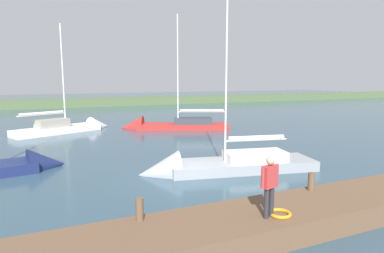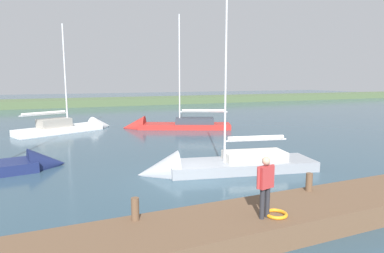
{
  "view_description": "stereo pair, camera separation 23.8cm",
  "coord_description": "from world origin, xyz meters",
  "px_view_note": "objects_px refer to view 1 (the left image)",
  "views": [
    {
      "loc": [
        5.83,
        13.35,
        4.61
      ],
      "look_at": [
        -1.54,
        -3.48,
        1.95
      ],
      "focal_mm": 30.47,
      "sensor_mm": 36.0,
      "label": 1
    },
    {
      "loc": [
        5.61,
        13.45,
        4.61
      ],
      "look_at": [
        -1.54,
        -3.48,
        1.95
      ],
      "focal_mm": 30.47,
      "sensor_mm": 36.0,
      "label": 2
    }
  ],
  "objects_px": {
    "sailboat_mid_channel": "(71,129)",
    "life_ring_buoy": "(280,214)",
    "sailboat_far_left": "(167,127)",
    "person_on_dock": "(270,182)",
    "mooring_post_far": "(140,209)",
    "mooring_post_near": "(311,181)",
    "sailboat_inner_slip": "(214,169)"
  },
  "relations": [
    {
      "from": "mooring_post_far",
      "to": "person_on_dock",
      "type": "height_order",
      "value": "person_on_dock"
    },
    {
      "from": "mooring_post_near",
      "to": "sailboat_mid_channel",
      "type": "bearing_deg",
      "value": -73.26
    },
    {
      "from": "mooring_post_near",
      "to": "sailboat_far_left",
      "type": "height_order",
      "value": "sailboat_far_left"
    },
    {
      "from": "sailboat_inner_slip",
      "to": "life_ring_buoy",
      "type": "bearing_deg",
      "value": 89.65
    },
    {
      "from": "mooring_post_near",
      "to": "sailboat_mid_channel",
      "type": "height_order",
      "value": "sailboat_mid_channel"
    },
    {
      "from": "sailboat_far_left",
      "to": "person_on_dock",
      "type": "height_order",
      "value": "sailboat_far_left"
    },
    {
      "from": "life_ring_buoy",
      "to": "sailboat_far_left",
      "type": "distance_m",
      "value": 22.03
    },
    {
      "from": "mooring_post_near",
      "to": "person_on_dock",
      "type": "distance_m",
      "value": 3.14
    },
    {
      "from": "mooring_post_near",
      "to": "sailboat_far_left",
      "type": "xyz_separation_m",
      "value": [
        -1.69,
        -20.34,
        -0.85
      ]
    },
    {
      "from": "mooring_post_near",
      "to": "sailboat_mid_channel",
      "type": "distance_m",
      "value": 23.25
    },
    {
      "from": "life_ring_buoy",
      "to": "sailboat_far_left",
      "type": "height_order",
      "value": "sailboat_far_left"
    },
    {
      "from": "mooring_post_near",
      "to": "mooring_post_far",
      "type": "relative_size",
      "value": 0.99
    },
    {
      "from": "life_ring_buoy",
      "to": "sailboat_far_left",
      "type": "relative_size",
      "value": 0.06
    },
    {
      "from": "mooring_post_far",
      "to": "sailboat_far_left",
      "type": "distance_m",
      "value": 21.83
    },
    {
      "from": "mooring_post_far",
      "to": "mooring_post_near",
      "type": "bearing_deg",
      "value": 180.0
    },
    {
      "from": "mooring_post_far",
      "to": "person_on_dock",
      "type": "relative_size",
      "value": 0.36
    },
    {
      "from": "mooring_post_near",
      "to": "person_on_dock",
      "type": "bearing_deg",
      "value": 24.68
    },
    {
      "from": "mooring_post_far",
      "to": "life_ring_buoy",
      "type": "relative_size",
      "value": 0.97
    },
    {
      "from": "mooring_post_near",
      "to": "person_on_dock",
      "type": "height_order",
      "value": "person_on_dock"
    },
    {
      "from": "person_on_dock",
      "to": "mooring_post_far",
      "type": "bearing_deg",
      "value": 56.34
    },
    {
      "from": "mooring_post_near",
      "to": "person_on_dock",
      "type": "xyz_separation_m",
      "value": [
        2.78,
        1.28,
        0.72
      ]
    },
    {
      "from": "mooring_post_far",
      "to": "life_ring_buoy",
      "type": "height_order",
      "value": "mooring_post_far"
    },
    {
      "from": "person_on_dock",
      "to": "sailboat_mid_channel",
      "type": "bearing_deg",
      "value": -3.67
    },
    {
      "from": "sailboat_inner_slip",
      "to": "sailboat_far_left",
      "type": "bearing_deg",
      "value": -88.15
    },
    {
      "from": "mooring_post_far",
      "to": "person_on_dock",
      "type": "distance_m",
      "value": 3.71
    },
    {
      "from": "life_ring_buoy",
      "to": "person_on_dock",
      "type": "relative_size",
      "value": 0.37
    },
    {
      "from": "sailboat_inner_slip",
      "to": "mooring_post_near",
      "type": "bearing_deg",
      "value": 110.73
    },
    {
      "from": "sailboat_inner_slip",
      "to": "sailboat_mid_channel",
      "type": "distance_m",
      "value": 17.57
    },
    {
      "from": "sailboat_inner_slip",
      "to": "sailboat_mid_channel",
      "type": "relative_size",
      "value": 1.06
    },
    {
      "from": "sailboat_mid_channel",
      "to": "sailboat_inner_slip",
      "type": "bearing_deg",
      "value": -95.63
    },
    {
      "from": "sailboat_mid_channel",
      "to": "life_ring_buoy",
      "type": "bearing_deg",
      "value": -104.56
    },
    {
      "from": "life_ring_buoy",
      "to": "sailboat_far_left",
      "type": "bearing_deg",
      "value": -100.69
    }
  ]
}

